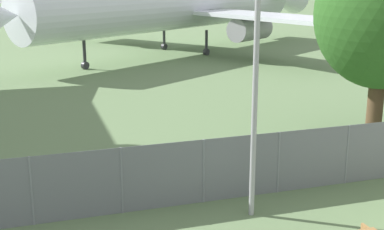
{
  "coord_description": "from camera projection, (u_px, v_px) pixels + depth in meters",
  "views": [
    {
      "loc": [
        -7.53,
        -4.36,
        7.03
      ],
      "look_at": [
        -1.97,
        13.24,
        2.0
      ],
      "focal_mm": 50.0,
      "sensor_mm": 36.0,
      "label": 1
    }
  ],
  "objects": [
    {
      "name": "airplane",
      "position": [
        176.0,
        5.0,
        45.14
      ],
      "size": [
        34.81,
        27.85,
        12.47
      ],
      "rotation": [
        0.0,
        0.0,
        -2.59
      ],
      "color": "silver",
      "rests_on": "ground"
    },
    {
      "name": "perimeter_fence",
      "position": [
        278.0,
        163.0,
        17.2
      ],
      "size": [
        56.07,
        0.07,
        2.06
      ],
      "color": "slate",
      "rests_on": "ground"
    },
    {
      "name": "tree_left_of_cabin",
      "position": [
        384.0,
        15.0,
        20.96
      ],
      "size": [
        5.41,
        5.41,
        8.33
      ],
      "color": "#4C3823",
      "rests_on": "ground"
    },
    {
      "name": "light_mast",
      "position": [
        257.0,
        25.0,
        14.42
      ],
      "size": [
        0.44,
        0.44,
        9.35
      ],
      "color": "#99999E",
      "rests_on": "ground"
    }
  ]
}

